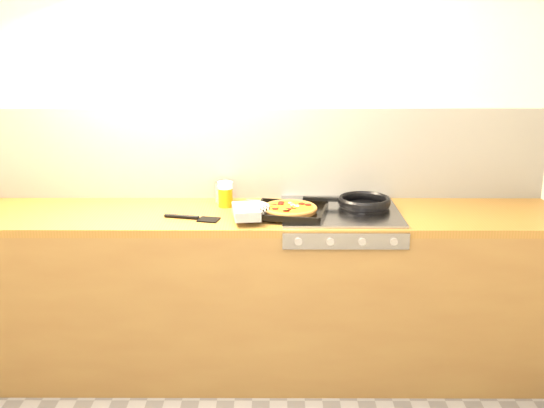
{
  "coord_description": "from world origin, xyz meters",
  "views": [
    {
      "loc": [
        0.11,
        -2.04,
        1.83
      ],
      "look_at": [
        0.1,
        1.08,
        0.95
      ],
      "focal_mm": 42.0,
      "sensor_mm": 36.0,
      "label": 1
    }
  ],
  "objects_px": {
    "frying_pan": "(363,203)",
    "juice_glass": "(225,194)",
    "tomato_can": "(223,192)",
    "pizza_on_tray": "(278,210)"
  },
  "relations": [
    {
      "from": "pizza_on_tray",
      "to": "juice_glass",
      "type": "bearing_deg",
      "value": 144.69
    },
    {
      "from": "frying_pan",
      "to": "juice_glass",
      "type": "distance_m",
      "value": 0.72
    },
    {
      "from": "pizza_on_tray",
      "to": "tomato_can",
      "type": "distance_m",
      "value": 0.41
    },
    {
      "from": "tomato_can",
      "to": "juice_glass",
      "type": "height_order",
      "value": "juice_glass"
    },
    {
      "from": "frying_pan",
      "to": "tomato_can",
      "type": "bearing_deg",
      "value": 168.19
    },
    {
      "from": "pizza_on_tray",
      "to": "frying_pan",
      "type": "distance_m",
      "value": 0.46
    },
    {
      "from": "frying_pan",
      "to": "tomato_can",
      "type": "relative_size",
      "value": 4.05
    },
    {
      "from": "pizza_on_tray",
      "to": "frying_pan",
      "type": "xyz_separation_m",
      "value": [
        0.44,
        0.13,
        -0.0
      ]
    },
    {
      "from": "frying_pan",
      "to": "juice_glass",
      "type": "xyz_separation_m",
      "value": [
        -0.72,
        0.06,
        0.03
      ]
    },
    {
      "from": "pizza_on_tray",
      "to": "tomato_can",
      "type": "xyz_separation_m",
      "value": [
        -0.3,
        0.29,
        0.02
      ]
    }
  ]
}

